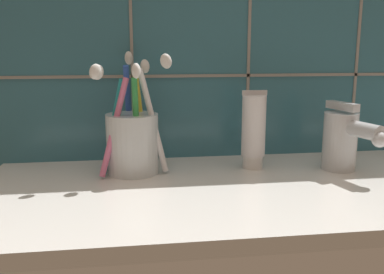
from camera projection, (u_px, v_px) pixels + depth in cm
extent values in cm
cube|color=silver|center=(262.00, 191.00, 60.94)|extent=(79.49, 34.03, 2.00)
cube|color=#336B7F|center=(236.00, 45.00, 73.49)|extent=(89.49, 1.50, 42.82)
cube|color=gray|center=(237.00, 75.00, 73.72)|extent=(89.49, 0.24, 0.50)
cube|color=gray|center=(132.00, 45.00, 70.25)|extent=(0.50, 0.24, 42.82)
cube|color=gray|center=(249.00, 45.00, 72.94)|extent=(0.50, 0.24, 42.82)
cube|color=gray|center=(358.00, 45.00, 75.63)|extent=(0.50, 0.24, 42.82)
cylinder|color=silver|center=(133.00, 144.00, 65.38)|extent=(7.98, 7.98, 9.14)
cylinder|color=white|center=(153.00, 121.00, 64.25)|extent=(4.66, 1.92, 15.79)
ellipsoid|color=white|center=(166.00, 61.00, 62.24)|extent=(2.39, 1.76, 2.53)
cylinder|color=yellow|center=(141.00, 120.00, 67.70)|extent=(2.73, 3.23, 14.76)
ellipsoid|color=white|center=(145.00, 66.00, 67.19)|extent=(2.26, 2.41, 2.45)
cylinder|color=blue|center=(129.00, 115.00, 68.55)|extent=(1.39, 5.52, 16.11)
ellipsoid|color=white|center=(129.00, 58.00, 69.25)|extent=(1.50, 2.34, 2.58)
cylinder|color=teal|center=(113.00, 127.00, 63.61)|extent=(4.27, 1.96, 14.26)
ellipsoid|color=white|center=(98.00, 72.00, 61.22)|extent=(2.41, 1.82, 2.53)
cylinder|color=pink|center=(114.00, 127.00, 62.62)|extent=(5.10, 3.20, 14.52)
ellipsoid|color=white|center=(95.00, 72.00, 59.52)|extent=(2.61, 2.19, 2.60)
cylinder|color=green|center=(136.00, 127.00, 62.95)|extent=(1.31, 2.74, 14.38)
ellipsoid|color=white|center=(136.00, 71.00, 60.33)|extent=(1.60, 2.13, 2.39)
cylinder|color=white|center=(253.00, 161.00, 68.68)|extent=(3.20, 3.20, 2.10)
cylinder|color=white|center=(254.00, 126.00, 67.48)|extent=(3.77, 3.77, 9.59)
cube|color=silver|center=(255.00, 93.00, 66.42)|extent=(3.96, 0.36, 0.80)
cylinder|color=silver|center=(340.00, 141.00, 67.26)|extent=(5.27, 5.27, 9.12)
cylinder|color=silver|center=(359.00, 129.00, 63.23)|extent=(4.31, 8.12, 2.37)
sphere|color=silver|center=(380.00, 140.00, 59.90)|extent=(2.21, 2.21, 2.21)
cube|color=silver|center=(342.00, 106.00, 66.12)|extent=(2.91, 6.16, 1.20)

